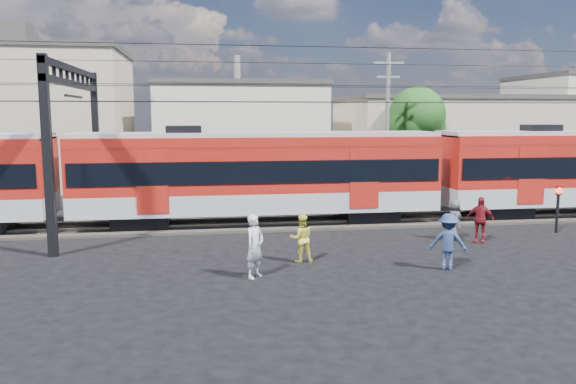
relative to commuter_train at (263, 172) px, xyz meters
name	(u,v)px	position (x,y,z in m)	size (l,w,h in m)	color
ground	(355,272)	(2.09, -8.00, -2.40)	(120.00, 120.00, 0.00)	black
track_bed	(308,222)	(2.09, 0.00, -2.34)	(70.00, 3.40, 0.12)	#2D2823
rail_near	(311,223)	(2.09, -0.75, -2.22)	(70.00, 0.12, 0.12)	#59544C
rail_far	(305,217)	(2.09, 0.75, -2.22)	(70.00, 0.12, 0.12)	#59544C
commuter_train	(263,172)	(0.00, 0.00, 0.00)	(50.30, 3.08, 4.17)	black
catenary	(108,110)	(-6.56, 0.00, 2.73)	(70.00, 9.30, 7.52)	black
building_west	(20,119)	(-14.91, 16.00, 2.25)	(14.28, 10.20, 9.30)	#BEAC91
building_midwest	(238,131)	(0.09, 19.00, 1.25)	(12.24, 12.24, 7.30)	beige
building_mideast	(449,138)	(16.09, 16.00, 0.75)	(16.32, 10.20, 6.30)	#BEAC91
utility_pole_mid	(387,122)	(8.09, 7.00, 2.13)	(1.80, 0.24, 8.50)	slate
tree_near	(419,119)	(11.28, 10.09, 2.26)	(3.82, 3.64, 6.72)	#382619
pedestrian_a	(255,246)	(-1.11, -8.15, -1.42)	(0.72, 0.47, 1.96)	silver
pedestrian_b	(302,238)	(0.62, -6.58, -1.59)	(0.79, 0.62, 1.63)	#E3D947
pedestrian_c	(448,242)	(5.11, -8.19, -1.49)	(1.18, 0.68, 1.83)	navy
pedestrian_d	(480,220)	(7.99, -4.74, -1.50)	(1.06, 0.44, 1.80)	maroon
pedestrian_e	(455,220)	(7.24, -4.13, -1.60)	(0.78, 0.51, 1.61)	#48494D
crossing_signal	(558,201)	(12.07, -3.56, -1.03)	(0.29, 0.29, 1.98)	black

